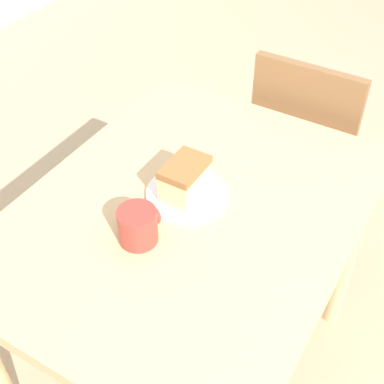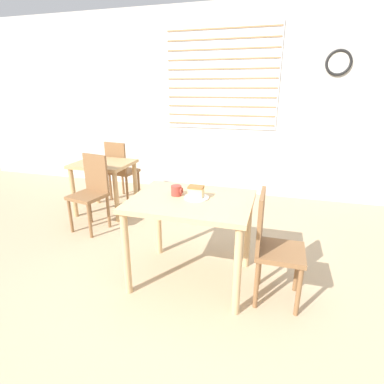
# 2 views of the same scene
# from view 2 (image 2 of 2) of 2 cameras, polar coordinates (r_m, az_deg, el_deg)

# --- Properties ---
(ground_plane) EXTENTS (14.00, 14.00, 0.00)m
(ground_plane) POSITION_cam_2_polar(r_m,az_deg,el_deg) (2.43, -1.58, -23.12)
(ground_plane) COLOR tan
(wall_back) EXTENTS (10.00, 0.10, 2.80)m
(wall_back) POSITION_cam_2_polar(r_m,az_deg,el_deg) (4.78, 9.85, 16.14)
(wall_back) COLOR beige
(wall_back) RESTS_ON ground_plane
(dining_table_near) EXTENTS (1.00, 0.78, 0.77)m
(dining_table_near) POSITION_cam_2_polar(r_m,az_deg,el_deg) (2.52, -0.13, -3.79)
(dining_table_near) COLOR tan
(dining_table_near) RESTS_ON ground_plane
(dining_table_far) EXTENTS (0.74, 0.63, 0.71)m
(dining_table_far) POSITION_cam_2_polar(r_m,az_deg,el_deg) (4.20, -16.43, 3.57)
(dining_table_far) COLOR tan
(dining_table_far) RESTS_ON ground_plane
(chair_near_window) EXTENTS (0.37, 0.37, 0.90)m
(chair_near_window) POSITION_cam_2_polar(r_m,az_deg,el_deg) (2.44, 15.06, -9.63)
(chair_near_window) COLOR brown
(chair_near_window) RESTS_ON ground_plane
(chair_far_corner) EXTENTS (0.43, 0.43, 0.90)m
(chair_far_corner) POSITION_cam_2_polar(r_m,az_deg,el_deg) (3.76, -18.65, 0.32)
(chair_far_corner) COLOR brown
(chair_far_corner) RESTS_ON ground_plane
(chair_far_opposite) EXTENTS (0.42, 0.42, 0.90)m
(chair_far_opposite) POSITION_cam_2_polar(r_m,az_deg,el_deg) (4.64, -13.39, 4.27)
(chair_far_opposite) COLOR brown
(chair_far_opposite) RESTS_ON ground_plane
(plate) EXTENTS (0.21, 0.21, 0.01)m
(plate) POSITION_cam_2_polar(r_m,az_deg,el_deg) (2.49, 0.86, -1.05)
(plate) COLOR white
(plate) RESTS_ON dining_table_near
(cake_slice) EXTENTS (0.13, 0.08, 0.09)m
(cake_slice) POSITION_cam_2_polar(r_m,az_deg,el_deg) (2.48, 0.76, 0.13)
(cake_slice) COLOR #E5CC89
(cake_slice) RESTS_ON plate
(coffee_mug) EXTENTS (0.10, 0.09, 0.09)m
(coffee_mug) POSITION_cam_2_polar(r_m,az_deg,el_deg) (2.55, -2.92, 0.28)
(coffee_mug) COLOR #9E382D
(coffee_mug) RESTS_ON dining_table_near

